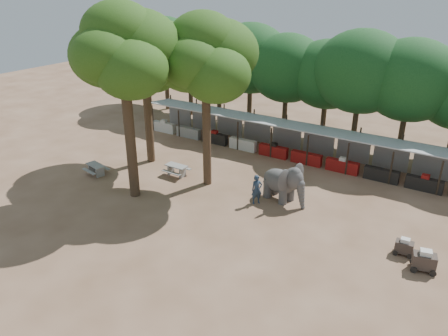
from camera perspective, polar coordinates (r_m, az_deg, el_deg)
The scene contains 12 objects.
ground at distance 24.49m, azimuth -4.39°, elevation -8.78°, with size 100.00×100.00×0.00m, color brown.
vendor_stalls at distance 34.85m, azimuth 9.28°, elevation 3.33°, with size 28.00×2.99×2.80m.
yard_tree_left at distance 32.46m, azimuth -10.40°, elevation 14.60°, with size 7.10×6.90×11.02m.
yard_tree_center at distance 26.69m, azimuth -13.07°, elevation 14.67°, with size 7.10×6.90×12.04m.
yard_tree_back at distance 27.91m, azimuth -2.45°, elevation 14.22°, with size 7.10×6.90×11.36m.
backdrop_trees at distance 38.32m, azimuth 12.92°, elevation 11.65°, with size 46.46×5.95×8.33m.
elephant at distance 27.72m, azimuth 7.86°, elevation -1.87°, with size 3.40×2.51×2.53m.
handler at distance 27.33m, azimuth 4.30°, elevation -2.82°, with size 0.68×0.46×1.90m, color #26384C.
picnic_table_near at distance 32.70m, azimuth -16.37°, elevation -0.01°, with size 1.82×1.70×0.78m.
picnic_table_far at distance 31.40m, azimuth -6.22°, elevation -0.11°, with size 1.63×1.48×0.81m.
cart_front at distance 23.59m, azimuth 24.69°, elevation -10.93°, with size 1.33×1.02×1.15m.
cart_back at distance 24.48m, azimuth 22.47°, elevation -9.47°, with size 1.01×0.70×0.95m.
Camera 1 is at (12.67, -16.35, 13.12)m, focal length 35.00 mm.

